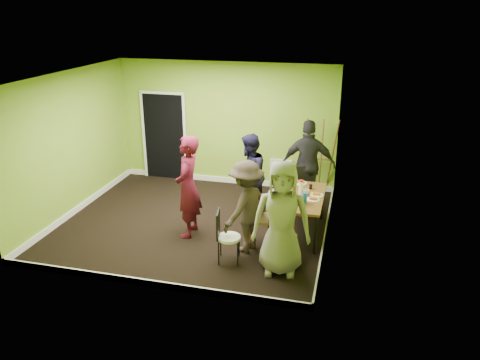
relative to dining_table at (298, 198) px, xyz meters
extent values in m
plane|color=black|center=(-1.96, -0.04, -0.70)|extent=(5.00, 5.00, 0.00)
cube|color=#83A52A|center=(-1.96, 2.21, 0.70)|extent=(5.00, 0.04, 2.80)
cube|color=#83A52A|center=(-1.96, -2.29, 0.70)|extent=(5.00, 0.04, 2.80)
cube|color=#83A52A|center=(-4.46, -0.04, 0.70)|extent=(0.04, 4.50, 2.80)
cube|color=#83A52A|center=(0.54, -0.04, 0.70)|extent=(0.04, 4.50, 2.80)
cube|color=white|center=(-1.96, -0.04, 2.10)|extent=(5.00, 4.50, 0.04)
cube|color=black|center=(-3.46, 2.18, 0.32)|extent=(1.00, 0.05, 2.04)
cube|color=white|center=(-0.66, 2.18, -0.30)|extent=(0.50, 0.04, 0.55)
cylinder|color=black|center=(-0.39, -0.69, -0.34)|extent=(0.04, 0.04, 0.71)
cylinder|color=black|center=(0.39, -0.69, -0.34)|extent=(0.04, 0.04, 0.71)
cylinder|color=black|center=(-0.39, 0.69, -0.34)|extent=(0.04, 0.04, 0.71)
cylinder|color=black|center=(0.39, 0.69, -0.34)|extent=(0.04, 0.04, 0.71)
cube|color=brown|center=(0.00, 0.00, 0.03)|extent=(0.90, 1.50, 0.04)
cylinder|color=#C45612|center=(-0.98, 0.67, -0.48)|extent=(0.02, 0.02, 0.43)
cylinder|color=#C45612|center=(-1.04, 0.36, -0.48)|extent=(0.02, 0.02, 0.43)
cylinder|color=#C45612|center=(-0.66, 0.61, -0.48)|extent=(0.02, 0.02, 0.43)
cylinder|color=#C45612|center=(-0.72, 0.30, -0.48)|extent=(0.02, 0.02, 0.43)
cube|color=brown|center=(-0.85, 0.49, -0.27)|extent=(0.44, 0.44, 0.04)
cube|color=#C45612|center=(-1.03, 0.52, -0.01)|extent=(0.09, 0.36, 0.47)
cylinder|color=#C45612|center=(-0.77, -0.41, -0.45)|extent=(0.03, 0.03, 0.49)
cylinder|color=#C45612|center=(-0.71, -0.78, -0.45)|extent=(0.03, 0.03, 0.49)
cylinder|color=#C45612|center=(-0.40, -0.36, -0.45)|extent=(0.03, 0.03, 0.49)
cylinder|color=#C45612|center=(-0.35, -0.73, -0.45)|extent=(0.03, 0.03, 0.49)
cube|color=brown|center=(-0.56, -0.57, -0.20)|extent=(0.49, 0.49, 0.04)
cube|color=#C45612|center=(-0.76, -0.60, 0.09)|extent=(0.09, 0.42, 0.55)
cylinder|color=#C45612|center=(0.16, 1.11, -0.49)|extent=(0.02, 0.02, 0.42)
cylinder|color=#C45612|center=(-0.14, 0.99, -0.49)|extent=(0.02, 0.02, 0.42)
cylinder|color=#C45612|center=(0.27, 0.82, -0.49)|extent=(0.02, 0.02, 0.42)
cylinder|color=#C45612|center=(-0.02, 0.70, -0.49)|extent=(0.02, 0.02, 0.42)
cube|color=brown|center=(0.07, 0.91, -0.28)|extent=(0.48, 0.48, 0.04)
cube|color=#C45612|center=(0.00, 1.07, -0.03)|extent=(0.34, 0.16, 0.46)
cylinder|color=#C45612|center=(-0.23, -1.21, -0.49)|extent=(0.02, 0.02, 0.42)
cylinder|color=#C45612|center=(0.08, -1.22, -0.49)|extent=(0.02, 0.02, 0.42)
cylinder|color=#C45612|center=(-0.23, -0.90, -0.49)|extent=(0.02, 0.02, 0.42)
cylinder|color=#C45612|center=(0.08, -0.90, -0.49)|extent=(0.02, 0.02, 0.42)
cube|color=brown|center=(-0.07, -1.06, -0.28)|extent=(0.37, 0.37, 0.04)
cube|color=#C45612|center=(-0.08, -1.23, -0.03)|extent=(0.35, 0.03, 0.46)
cylinder|color=black|center=(-1.13, -1.12, -0.49)|extent=(0.02, 0.02, 0.41)
cylinder|color=black|center=(-1.07, -1.42, -0.49)|extent=(0.02, 0.02, 0.41)
cylinder|color=black|center=(-0.83, -1.06, -0.49)|extent=(0.02, 0.02, 0.41)
cylinder|color=black|center=(-0.77, -1.37, -0.49)|extent=(0.02, 0.02, 0.41)
cylinder|color=white|center=(-0.95, -1.24, -0.28)|extent=(0.38, 0.38, 0.05)
cube|color=black|center=(-1.12, -1.27, -0.04)|extent=(0.09, 0.34, 0.45)
cylinder|color=brown|center=(0.02, 2.06, 0.16)|extent=(0.25, 0.40, 1.73)
cylinder|color=brown|center=(0.46, 2.06, 0.16)|extent=(0.25, 0.40, 1.73)
cylinder|color=brown|center=(0.24, 1.80, 0.16)|extent=(0.04, 0.39, 1.69)
cube|color=brown|center=(0.24, 2.01, 0.11)|extent=(0.47, 0.04, 0.04)
cylinder|color=white|center=(-0.31, 0.44, 0.06)|extent=(0.24, 0.24, 0.01)
cylinder|color=white|center=(-0.25, -0.33, 0.06)|extent=(0.24, 0.24, 0.01)
cylinder|color=white|center=(-0.04, 0.62, 0.06)|extent=(0.24, 0.24, 0.01)
cylinder|color=white|center=(-0.07, -0.61, 0.06)|extent=(0.22, 0.22, 0.01)
cylinder|color=white|center=(0.31, 0.09, 0.06)|extent=(0.25, 0.25, 0.01)
cylinder|color=white|center=(0.28, -0.13, 0.06)|extent=(0.22, 0.22, 0.01)
cylinder|color=white|center=(0.03, 0.08, 0.17)|extent=(0.08, 0.08, 0.24)
cylinder|color=#1754B0|center=(0.15, -0.33, 0.15)|extent=(0.08, 0.08, 0.20)
cylinder|color=#C45612|center=(-0.14, 0.25, 0.10)|extent=(0.03, 0.03, 0.08)
cylinder|color=black|center=(-0.22, 0.21, 0.10)|extent=(0.07, 0.07, 0.10)
cylinder|color=black|center=(0.18, 0.37, 0.10)|extent=(0.06, 0.06, 0.09)
cylinder|color=black|center=(0.13, -0.44, 0.10)|extent=(0.07, 0.07, 0.08)
imported|color=white|center=(-0.18, -0.13, 0.10)|extent=(0.12, 0.12, 0.09)
imported|color=white|center=(0.13, 0.08, 0.10)|extent=(0.11, 0.11, 0.10)
imported|color=#4F0D1F|center=(-1.90, -0.51, 0.23)|extent=(0.49, 0.70, 1.86)
imported|color=black|center=(-1.05, 0.67, 0.12)|extent=(0.67, 0.83, 1.63)
imported|color=#322721|center=(-0.77, -0.81, 0.10)|extent=(0.96, 1.18, 1.60)
imported|color=black|center=(0.03, 1.24, 0.23)|extent=(1.13, 0.58, 1.84)
imported|color=gray|center=(-0.08, -1.36, 0.22)|extent=(0.96, 0.69, 1.83)
camera|label=1|loc=(0.87, -7.74, 3.29)|focal=35.00mm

